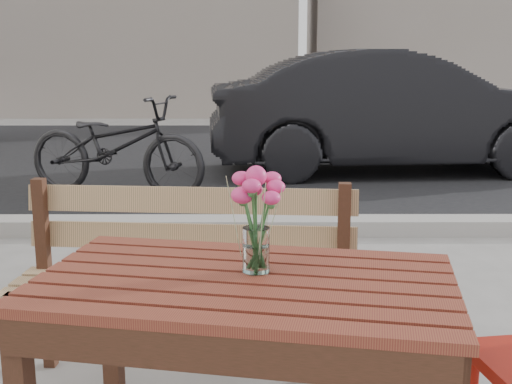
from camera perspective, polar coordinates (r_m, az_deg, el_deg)
street at (r=6.91m, az=-0.52°, el=1.13°), size 30.00×8.12×0.12m
main_table at (r=1.84m, az=-1.02°, el=-11.08°), size 1.26×0.88×0.71m
main_bench at (r=2.59m, az=-6.13°, el=-6.14°), size 1.39×0.51×0.85m
main_vase at (r=1.79m, az=0.00°, el=-1.32°), size 0.17×0.17×0.31m
parked_car at (r=7.67m, az=12.13°, el=7.00°), size 4.37×1.83×1.40m
bicycle at (r=6.33m, az=-12.38°, el=4.03°), size 1.95×1.16×0.97m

